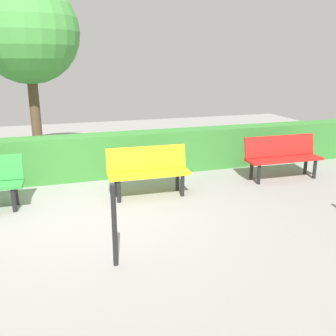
{
  "coord_description": "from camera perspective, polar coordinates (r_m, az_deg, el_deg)",
  "views": [
    {
      "loc": [
        0.41,
        5.66,
        2.35
      ],
      "look_at": [
        -1.47,
        -0.28,
        0.55
      ],
      "focal_mm": 40.64,
      "sensor_mm": 36.0,
      "label": 1
    }
  ],
  "objects": [
    {
      "name": "bench_red",
      "position": [
        7.99,
        16.77,
        1.89
      ],
      "size": [
        1.57,
        0.49,
        0.86
      ],
      "rotation": [
        0.0,
        0.0,
        -0.02
      ],
      "color": "red",
      "rests_on": "ground_plane"
    },
    {
      "name": "railing_post_mid",
      "position": [
        4.45,
        -8.05,
        -8.6
      ],
      "size": [
        0.06,
        0.06,
        1.0
      ],
      "primitive_type": "cylinder",
      "color": "black",
      "rests_on": "ground_plane"
    },
    {
      "name": "bench_yellow",
      "position": [
        6.69,
        -2.99,
        -0.17
      ],
      "size": [
        1.44,
        0.5,
        0.86
      ],
      "rotation": [
        0.0,
        0.0,
        -0.03
      ],
      "color": "yellow",
      "rests_on": "ground_plane"
    },
    {
      "name": "tree_near",
      "position": [
        9.04,
        -20.33,
        18.53
      ],
      "size": [
        2.19,
        2.19,
        3.99
      ],
      "color": "brown",
      "rests_on": "ground_plane"
    },
    {
      "name": "ground_plane",
      "position": [
        6.15,
        -12.48,
        -6.77
      ],
      "size": [
        18.04,
        18.04,
        0.0
      ],
      "primitive_type": "plane",
      "color": "gray"
    },
    {
      "name": "hedge_row",
      "position": [
        7.96,
        -5.37,
        2.17
      ],
      "size": [
        14.04,
        0.51,
        0.88
      ],
      "primitive_type": "cube",
      "color": "#387F33",
      "rests_on": "ground_plane"
    }
  ]
}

